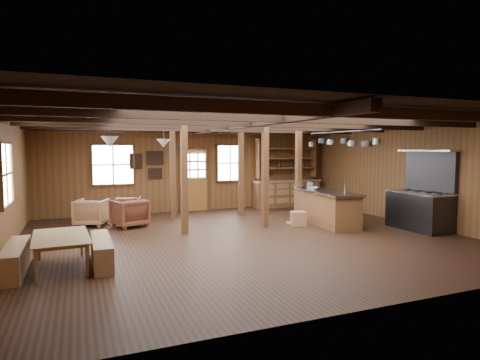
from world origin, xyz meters
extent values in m
cube|color=black|center=(0.00, 0.00, -0.01)|extent=(10.00, 9.00, 0.02)
cube|color=black|center=(0.00, 0.00, 2.81)|extent=(10.00, 9.00, 0.02)
cube|color=brown|center=(5.01, 0.00, 1.40)|extent=(0.02, 9.00, 2.80)
cube|color=brown|center=(0.00, 4.51, 1.40)|extent=(10.00, 0.02, 2.80)
cube|color=brown|center=(0.00, -4.51, 1.40)|extent=(10.00, 0.02, 2.80)
cube|color=black|center=(0.00, -3.50, 2.68)|extent=(9.80, 0.12, 0.18)
cube|color=black|center=(0.00, -2.00, 2.68)|extent=(9.80, 0.12, 0.18)
cube|color=black|center=(0.00, -0.50, 2.68)|extent=(9.80, 0.12, 0.18)
cube|color=black|center=(0.00, 1.00, 2.68)|extent=(9.80, 0.12, 0.18)
cube|color=black|center=(0.00, 2.50, 2.68)|extent=(9.80, 0.12, 0.18)
cube|color=black|center=(0.00, 3.80, 2.68)|extent=(9.80, 0.12, 0.18)
cube|color=black|center=(0.00, 0.00, 2.68)|extent=(0.18, 8.82, 0.18)
cube|color=#472C14|center=(-1.20, 1.00, 1.40)|extent=(0.15, 0.15, 2.80)
cube|color=#472C14|center=(-1.00, 3.20, 1.40)|extent=(0.15, 0.15, 2.80)
cube|color=#472C14|center=(1.00, 1.00, 1.40)|extent=(0.15, 0.15, 2.80)
cube|color=#472C14|center=(1.20, 3.20, 1.40)|extent=(0.15, 0.15, 2.80)
cube|color=#472C14|center=(2.60, 2.00, 1.40)|extent=(0.15, 0.15, 2.80)
cube|color=brown|center=(0.00, 4.45, 0.55)|extent=(0.90, 0.06, 1.10)
cube|color=#472C14|center=(-0.48, 4.45, 1.05)|extent=(0.06, 0.08, 2.10)
cube|color=#472C14|center=(0.48, 4.45, 1.05)|extent=(0.06, 0.08, 2.10)
cube|color=#472C14|center=(0.00, 4.45, 2.12)|extent=(1.02, 0.08, 0.06)
cube|color=white|center=(0.00, 4.45, 1.55)|extent=(0.84, 0.02, 0.90)
cube|color=white|center=(-2.60, 4.46, 1.60)|extent=(1.20, 0.02, 1.20)
cube|color=#472C14|center=(-2.60, 4.46, 1.60)|extent=(1.32, 0.06, 1.32)
cube|color=white|center=(1.30, 4.46, 1.60)|extent=(0.90, 0.02, 1.20)
cube|color=#472C14|center=(1.30, 4.46, 1.60)|extent=(1.02, 0.06, 1.32)
cube|color=white|center=(-4.96, 0.50, 1.60)|extent=(0.02, 1.20, 1.20)
cube|color=#472C14|center=(-4.96, 0.50, 1.60)|extent=(0.14, 1.24, 1.32)
cube|color=beige|center=(-1.30, 4.46, 1.80)|extent=(0.50, 0.03, 0.40)
cube|color=black|center=(-1.30, 4.45, 1.80)|extent=(0.55, 0.02, 0.45)
cube|color=beige|center=(-1.90, 4.46, 1.70)|extent=(0.35, 0.03, 0.45)
cube|color=black|center=(-1.90, 4.45, 1.70)|extent=(0.40, 0.02, 0.50)
cube|color=beige|center=(-1.30, 4.46, 1.30)|extent=(0.40, 0.03, 0.30)
cube|color=black|center=(-1.30, 4.45, 1.30)|extent=(0.45, 0.02, 0.35)
cube|color=brown|center=(3.40, 4.20, 0.45)|extent=(2.50, 0.55, 0.90)
cube|color=brown|center=(3.40, 4.18, 0.93)|extent=(2.55, 0.60, 0.06)
cube|color=brown|center=(3.40, 4.25, 1.40)|extent=(2.30, 0.35, 0.04)
cube|color=brown|center=(3.40, 4.25, 1.75)|extent=(2.30, 0.35, 0.04)
cube|color=brown|center=(3.40, 4.25, 2.10)|extent=(2.30, 0.35, 0.04)
cube|color=brown|center=(2.25, 4.25, 1.75)|extent=(0.04, 0.35, 1.40)
cube|color=brown|center=(4.55, 4.25, 1.75)|extent=(0.04, 0.35, 1.40)
cylinder|color=#2C2B2E|center=(-3.00, 0.00, 2.58)|extent=(0.02, 0.02, 0.45)
cone|color=white|center=(-3.00, 0.00, 2.25)|extent=(0.36, 0.36, 0.22)
cylinder|color=#2C2B2E|center=(-1.50, 2.00, 2.58)|extent=(0.02, 0.02, 0.45)
cone|color=white|center=(-1.50, 2.00, 2.25)|extent=(0.36, 0.36, 0.22)
cylinder|color=#2C2B2E|center=(2.93, 0.30, 2.55)|extent=(0.04, 3.00, 0.04)
cylinder|color=#2C2B2E|center=(2.92, -1.05, 2.45)|extent=(0.01, 0.01, 0.21)
cylinder|color=#B6B9BD|center=(2.92, -1.05, 2.27)|extent=(0.20, 0.20, 0.14)
cylinder|color=#2C2B2E|center=(3.02, -0.60, 2.42)|extent=(0.01, 0.01, 0.25)
cylinder|color=#2C2B2E|center=(3.02, -0.60, 2.23)|extent=(0.28, 0.28, 0.14)
cylinder|color=#2C2B2E|center=(2.92, -0.15, 2.43)|extent=(0.01, 0.01, 0.24)
cylinder|color=#B6B9BD|center=(2.92, -0.15, 2.24)|extent=(0.23, 0.23, 0.14)
cylinder|color=#2C2B2E|center=(3.02, 0.30, 2.47)|extent=(0.01, 0.01, 0.17)
cylinder|color=#2C2B2E|center=(3.02, 0.30, 2.31)|extent=(0.23, 0.23, 0.14)
cylinder|color=#2C2B2E|center=(2.89, 0.75, 2.45)|extent=(0.01, 0.01, 0.19)
cylinder|color=#B6B9BD|center=(2.89, 0.75, 2.29)|extent=(0.21, 0.21, 0.14)
cylinder|color=#2C2B2E|center=(2.91, 1.20, 2.47)|extent=(0.01, 0.01, 0.15)
cylinder|color=#2C2B2E|center=(2.91, 1.20, 2.33)|extent=(0.24, 0.24, 0.14)
cylinder|color=#2C2B2E|center=(2.83, 1.65, 2.43)|extent=(0.01, 0.01, 0.24)
cylinder|color=#B6B9BD|center=(2.83, 1.65, 2.24)|extent=(0.18, 0.18, 0.14)
cube|color=brown|center=(2.78, 0.80, 0.43)|extent=(0.99, 2.46, 0.86)
cube|color=#B6B9BD|center=(2.78, 0.80, 0.90)|extent=(1.08, 2.56, 0.08)
cylinder|color=#2C2B2E|center=(2.78, 0.20, 0.90)|extent=(0.44, 0.44, 0.06)
cylinder|color=#B6B9BD|center=(2.98, 0.20, 1.05)|extent=(0.03, 0.03, 0.30)
cube|color=brown|center=(1.93, 0.83, 0.20)|extent=(0.51, 0.42, 0.39)
cube|color=#2C2B2E|center=(4.60, -0.80, 0.47)|extent=(0.84, 1.58, 0.95)
cube|color=#B6B9BD|center=(4.60, -0.80, 0.97)|extent=(0.86, 1.60, 0.04)
cube|color=#2C2B2E|center=(4.92, -0.80, 1.53)|extent=(0.12, 1.58, 1.05)
cube|color=#B6B9BD|center=(4.80, -0.80, 2.05)|extent=(0.40, 1.68, 0.05)
imported|color=olive|center=(-3.90, -0.97, 0.29)|extent=(1.00, 1.69, 0.58)
cube|color=brown|center=(-4.65, -0.97, 0.24)|extent=(0.32, 1.71, 0.47)
cube|color=brown|center=(-3.26, -0.97, 0.24)|extent=(0.32, 1.72, 0.47)
imported|color=#5B2B1B|center=(-2.36, 2.40, 0.38)|extent=(1.04, 1.05, 0.75)
imported|color=brown|center=(-2.22, 3.80, 0.33)|extent=(0.85, 0.87, 0.66)
imported|color=#9A6E46|center=(-3.31, 2.98, 0.37)|extent=(1.02, 1.03, 0.73)
cylinder|color=#B6B9BD|center=(2.88, 1.70, 1.03)|extent=(0.30, 0.30, 0.18)
imported|color=silver|center=(2.61, 1.12, 0.98)|extent=(0.33, 0.33, 0.07)
camera|label=1|loc=(-3.61, -8.61, 2.12)|focal=30.00mm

